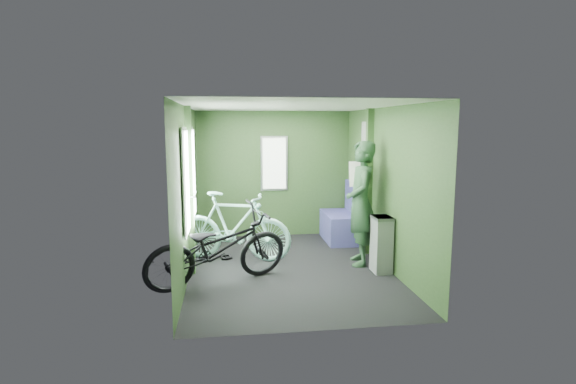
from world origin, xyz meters
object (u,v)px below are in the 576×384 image
at_px(bicycle_mint, 234,260).
at_px(bench_seat, 342,224).
at_px(passenger, 361,203).
at_px(waste_box, 381,244).
at_px(bicycle_black, 220,285).

distance_m(bicycle_mint, bench_seat, 2.17).
bearing_deg(bench_seat, bicycle_mint, -153.21).
xyz_separation_m(passenger, waste_box, (0.18, -0.41, -0.52)).
xyz_separation_m(bicycle_mint, passenger, (1.85, -0.41, 0.91)).
height_order(bicycle_black, bicycle_mint, bicycle_black).
bearing_deg(bicycle_black, waste_box, -107.31).
bearing_deg(passenger, waste_box, 31.47).
relative_size(bicycle_black, passenger, 1.05).
bearing_deg(bench_seat, passenger, -92.48).
height_order(bicycle_black, bench_seat, bench_seat).
bearing_deg(waste_box, passenger, 114.04).
height_order(passenger, bench_seat, passenger).
xyz_separation_m(bicycle_black, waste_box, (2.24, 0.24, 0.40)).
xyz_separation_m(bicycle_black, bench_seat, (2.13, 2.01, 0.31)).
height_order(bicycle_mint, waste_box, waste_box).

